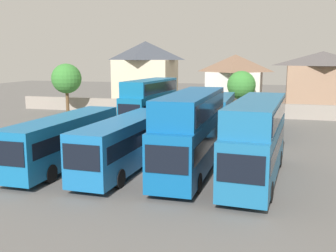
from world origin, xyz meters
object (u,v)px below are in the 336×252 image
at_px(bus_5, 150,101).
at_px(house_terrace_centre, 235,81).
at_px(bus_3, 191,129).
at_px(bus_8, 264,113).
at_px(bus_2, 126,141).
at_px(bus_7, 218,111).
at_px(bus_4, 257,136).
at_px(bus_1, 65,138).
at_px(bus_6, 180,110).
at_px(house_terrace_left, 146,73).
at_px(tree_right_of_lot, 66,79).
at_px(tree_left_of_lot, 241,85).
at_px(house_terrace_right, 322,80).

bearing_deg(bus_5, house_terrace_centre, 164.35).
height_order(bus_3, bus_8, bus_3).
relative_size(bus_2, bus_7, 1.08).
height_order(bus_4, house_terrace_centre, house_terrace_centre).
xyz_separation_m(bus_1, bus_2, (4.38, 0.15, 0.00)).
distance_m(bus_6, house_terrace_left, 21.63).
bearing_deg(house_terrace_centre, bus_3, -88.04).
distance_m(bus_7, house_terrace_centre, 19.33).
relative_size(bus_2, tree_right_of_lot, 1.78).
bearing_deg(bus_3, bus_6, -163.79).
bearing_deg(bus_4, bus_5, -139.54).
relative_size(bus_7, house_terrace_left, 1.10).
bearing_deg(bus_2, tree_left_of_lot, 172.24).
bearing_deg(bus_2, bus_4, 92.08).
relative_size(bus_4, tree_right_of_lot, 1.77).
height_order(bus_8, house_terrace_centre, house_terrace_centre).
xyz_separation_m(bus_1, house_terrace_centre, (7.48, 35.05, 2.04)).
bearing_deg(house_terrace_left, house_terrace_centre, 0.69).
bearing_deg(house_terrace_centre, bus_4, -81.41).
height_order(bus_6, tree_right_of_lot, tree_right_of_lot).
height_order(bus_1, house_terrace_centre, house_terrace_centre).
bearing_deg(bus_7, bus_4, 14.42).
bearing_deg(bus_2, bus_1, -86.59).
relative_size(bus_4, house_terrace_right, 1.18).
relative_size(bus_6, tree_left_of_lot, 2.11).
relative_size(bus_1, tree_right_of_lot, 1.83).
height_order(bus_4, tree_left_of_lot, tree_left_of_lot).
bearing_deg(bus_1, tree_left_of_lot, 162.75).
xyz_separation_m(bus_2, bus_7, (3.67, 15.68, 0.06)).
distance_m(bus_1, bus_3, 8.74).
height_order(bus_3, bus_4, bus_3).
relative_size(bus_3, tree_left_of_lot, 2.00).
height_order(bus_1, bus_6, bus_6).
height_order(bus_6, house_terrace_left, house_terrace_left).
distance_m(bus_2, bus_7, 16.11).
distance_m(bus_3, house_terrace_left, 37.48).
distance_m(bus_2, bus_3, 4.41).
bearing_deg(bus_6, bus_7, 87.11).
xyz_separation_m(bus_7, house_terrace_centre, (-0.57, 19.23, 1.97)).
relative_size(bus_3, tree_right_of_lot, 1.72).
bearing_deg(bus_5, bus_6, 92.50).
distance_m(bus_5, house_terrace_right, 27.58).
bearing_deg(tree_right_of_lot, house_terrace_left, 59.17).
bearing_deg(house_terrace_left, bus_5, -69.72).
bearing_deg(bus_1, bus_5, 177.70).
relative_size(bus_1, bus_6, 1.01).
relative_size(bus_5, house_terrace_centre, 1.31).
distance_m(bus_4, house_terrace_centre, 35.24).
bearing_deg(house_terrace_left, bus_6, -61.41).
bearing_deg(bus_4, bus_3, -91.02).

